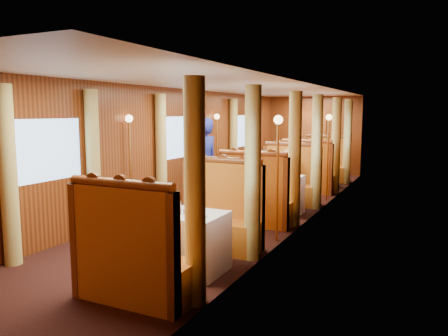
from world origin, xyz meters
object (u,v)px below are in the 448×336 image
Objects in this scene: table_mid at (274,195)px; banquette_mid_fwd at (255,202)px; table_near at (183,241)px; fruit_plate at (199,215)px; tea_tray at (176,211)px; teapot_right at (176,209)px; rose_vase_far at (319,152)px; rose_vase_mid at (274,167)px; banquette_far_fwd at (307,176)px; teapot_left at (165,208)px; banquette_near_fwd at (132,263)px; steward at (204,163)px; banquette_near_aft at (218,220)px; banquette_mid_aft at (290,184)px; banquette_far_aft at (326,167)px; passenger at (287,171)px; teapot_back at (178,207)px; table_far at (317,173)px.

banquette_mid_fwd is at bearing -90.00° from table_mid.
table_near is 4.92× the size of fruit_plate.
fruit_plate is (0.36, -0.07, 0.01)m from tea_tray.
rose_vase_far is (0.04, 7.14, 0.11)m from teapot_right.
banquette_far_fwd is at bearing 89.85° from rose_vase_mid.
banquette_far_fwd is 6.12m from teapot_left.
rose_vase_far reaches higher than table_near.
steward is at bearing 109.10° from banquette_near_fwd.
banquette_far_fwd reaches higher than teapot_right.
fruit_plate is at bearing -83.65° from banquette_mid_fwd.
rose_vase_mid is (0.07, 3.49, 0.17)m from tea_tray.
fruit_plate is 0.11× the size of steward.
banquette_near_aft is 1.00× the size of banquette_mid_aft.
banquette_near_fwd is at bearing -91.06° from teapot_left.
banquette_mid_fwd is at bearing -90.00° from banquette_far_aft.
passenger reaches higher than rose_vase_far.
teapot_back is (-0.08, -2.45, 0.39)m from banquette_mid_fwd.
teapot_back is 3.75m from steward.
teapot_left is (-0.18, -1.13, 0.39)m from banquette_near_aft.
banquette_near_aft is 1.00× the size of banquette_far_fwd.
teapot_back is 3.45m from rose_vase_mid.
rose_vase_far reaches higher than teapot_left.
banquette_near_aft reaches higher than table_far.
banquette_near_aft is 1.76× the size of passenger.
banquette_mid_fwd reaches higher than tea_tray.
banquette_far_aft is (0.00, 8.01, 0.05)m from table_near.
banquette_near_fwd reaches higher than table_far.
teapot_left is (-0.18, -2.60, 0.39)m from banquette_mid_fwd.
banquette_near_fwd is 3.50m from banquette_mid_fwd.
table_far is at bearing 89.36° from tea_tray.
rose_vase_mid is at bearing 109.31° from steward.
table_mid is (0.00, 4.51, -0.05)m from banquette_near_fwd.
banquette_far_fwd is (0.00, 5.99, 0.05)m from table_near.
banquette_far_aft is (0.00, 4.51, 0.05)m from table_mid.
teapot_right is at bearing -90.28° from passenger.
teapot_left is at bearing -91.46° from table_far.
steward is 2.46× the size of passenger.
table_mid is at bearing 110.10° from steward.
banquette_far_aft is 8.04m from tea_tray.
passenger is (-0.00, -2.71, 0.37)m from table_far.
teapot_back is at bearing -91.25° from rose_vase_mid.
fruit_plate is at bearing -75.39° from banquette_near_aft.
table_near is 0.78× the size of banquette_far_aft.
banquette_far_fwd is at bearing 93.51° from teapot_right.
table_near is 3.09× the size of tea_tray.
tea_tray is (-0.08, 1.00, 0.33)m from banquette_near_fwd.
teapot_right is (-0.02, 0.90, 0.39)m from banquette_near_fwd.
banquette_mid_aft is at bearing 93.44° from teapot_right.
banquette_far_fwd reaches higher than tea_tray.
banquette_mid_aft is 1.00× the size of banquette_far_fwd.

